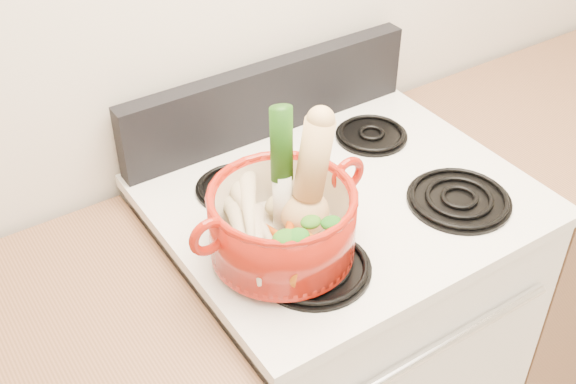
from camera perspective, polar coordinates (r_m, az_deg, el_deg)
stove_body at (r=1.92m, az=3.66°, el=-11.73°), size 0.76×0.65×0.92m
cooktop at (r=1.58m, az=4.34°, el=-0.54°), size 0.78×0.67×0.03m
control_backsplash at (r=1.73m, az=-1.50°, el=7.39°), size 0.76×0.05×0.18m
oven_handle at (r=1.52m, az=11.92°, el=-11.87°), size 0.60×0.02×0.02m
burner_front_left at (r=1.39m, az=2.03°, el=-5.89°), size 0.22×0.22×0.02m
burner_front_right at (r=1.58m, az=13.37°, el=-0.50°), size 0.22×0.22×0.02m
burner_back_left at (r=1.58m, az=-4.21°, el=0.43°), size 0.17×0.17×0.02m
burner_back_right at (r=1.76m, az=6.61°, el=4.58°), size 0.17×0.17×0.02m
dutch_oven at (r=1.36m, az=-0.46°, el=-2.47°), size 0.29×0.29×0.14m
pot_handle_left at (r=1.27m, az=-6.29°, el=-3.53°), size 0.08×0.02×0.08m
pot_handle_right at (r=1.41m, az=4.76°, el=1.41°), size 0.08×0.02×0.08m
squash at (r=1.33m, az=1.40°, el=0.98°), size 0.14×0.10×0.26m
leek at (r=1.33m, az=-0.43°, el=1.83°), size 0.06×0.07×0.28m
ginger at (r=1.43m, az=-0.39°, el=-1.03°), size 0.08×0.06×0.04m
parsnip_0 at (r=1.38m, az=-2.53°, el=-2.75°), size 0.07×0.21×0.06m
parsnip_1 at (r=1.34m, az=-3.38°, el=-3.84°), size 0.09×0.18×0.05m
parsnip_2 at (r=1.38m, az=-2.93°, el=-2.06°), size 0.09×0.18×0.05m
parsnip_3 at (r=1.32m, az=-2.44°, el=-4.19°), size 0.12×0.17×0.05m
parsnip_4 at (r=1.37m, az=-2.72°, el=-1.78°), size 0.06×0.23×0.06m
parsnip_5 at (r=1.36m, az=-3.07°, el=-1.50°), size 0.14×0.22×0.06m
carrot_0 at (r=1.35m, az=-0.54°, el=-3.78°), size 0.06×0.15×0.04m
carrot_1 at (r=1.32m, az=-0.98°, el=-4.75°), size 0.04×0.17×0.05m
carrot_2 at (r=1.36m, az=1.06°, el=-3.32°), size 0.04×0.17×0.04m
carrot_3 at (r=1.32m, az=0.05°, el=-3.89°), size 0.12×0.15×0.05m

